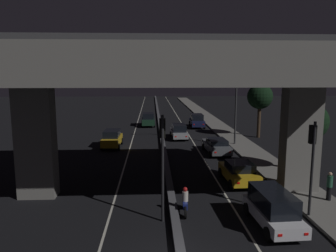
{
  "coord_description": "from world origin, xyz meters",
  "views": [
    {
      "loc": [
        -1.11,
        -11.15,
        7.35
      ],
      "look_at": [
        0.67,
        25.23,
        1.6
      ],
      "focal_mm": 35.0,
      "sensor_mm": 36.0,
      "label": 1
    }
  ],
  "objects_px": {
    "car_taxi_yellow_lead_oncoming": "(112,138)",
    "car_grey_third": "(216,146)",
    "traffic_light_left_of_median": "(162,150)",
    "car_taxi_yellow_second": "(239,172)",
    "car_dark_green_second_oncoming": "(148,119)",
    "pedestrian_on_sidewalk": "(329,186)",
    "street_lamp": "(233,95)",
    "car_dark_blue_fifth": "(197,121)",
    "car_silver_fourth": "(179,131)",
    "motorcycle_blue_filtering_near": "(185,202)",
    "traffic_light_right_of_median": "(312,153)",
    "car_white_lead": "(273,207)"
  },
  "relations": [
    {
      "from": "car_dark_blue_fifth",
      "to": "motorcycle_blue_filtering_near",
      "type": "xyz_separation_m",
      "value": [
        -4.53,
        -28.53,
        -0.35
      ]
    },
    {
      "from": "car_taxi_yellow_second",
      "to": "traffic_light_left_of_median",
      "type": "bearing_deg",
      "value": 133.55
    },
    {
      "from": "traffic_light_left_of_median",
      "to": "car_taxi_yellow_second",
      "type": "bearing_deg",
      "value": 45.88
    },
    {
      "from": "car_grey_third",
      "to": "car_taxi_yellow_lead_oncoming",
      "type": "relative_size",
      "value": 1.16
    },
    {
      "from": "car_grey_third",
      "to": "car_taxi_yellow_second",
      "type": "bearing_deg",
      "value": 176.45
    },
    {
      "from": "car_dark_blue_fifth",
      "to": "car_dark_green_second_oncoming",
      "type": "distance_m",
      "value": 7.03
    },
    {
      "from": "car_white_lead",
      "to": "car_taxi_yellow_second",
      "type": "xyz_separation_m",
      "value": [
        0.04,
        6.41,
        -0.16
      ]
    },
    {
      "from": "car_grey_third",
      "to": "car_dark_green_second_oncoming",
      "type": "distance_m",
      "value": 18.05
    },
    {
      "from": "traffic_light_left_of_median",
      "to": "traffic_light_right_of_median",
      "type": "relative_size",
      "value": 1.07
    },
    {
      "from": "car_grey_third",
      "to": "car_dark_blue_fifth",
      "type": "height_order",
      "value": "car_dark_blue_fifth"
    },
    {
      "from": "street_lamp",
      "to": "car_taxi_yellow_lead_oncoming",
      "type": "distance_m",
      "value": 13.1
    },
    {
      "from": "car_grey_third",
      "to": "car_dark_green_second_oncoming",
      "type": "height_order",
      "value": "car_dark_green_second_oncoming"
    },
    {
      "from": "street_lamp",
      "to": "car_white_lead",
      "type": "distance_m",
      "value": 18.98
    },
    {
      "from": "car_grey_third",
      "to": "car_silver_fourth",
      "type": "height_order",
      "value": "car_silver_fourth"
    },
    {
      "from": "traffic_light_left_of_median",
      "to": "motorcycle_blue_filtering_near",
      "type": "bearing_deg",
      "value": 32.07
    },
    {
      "from": "car_taxi_yellow_lead_oncoming",
      "to": "car_white_lead",
      "type": "bearing_deg",
      "value": 30.09
    },
    {
      "from": "street_lamp",
      "to": "car_grey_third",
      "type": "bearing_deg",
      "value": -124.09
    },
    {
      "from": "car_grey_third",
      "to": "car_dark_green_second_oncoming",
      "type": "relative_size",
      "value": 1.13
    },
    {
      "from": "traffic_light_left_of_median",
      "to": "car_silver_fourth",
      "type": "height_order",
      "value": "traffic_light_left_of_median"
    },
    {
      "from": "car_dark_green_second_oncoming",
      "to": "pedestrian_on_sidewalk",
      "type": "distance_m",
      "value": 31.04
    },
    {
      "from": "traffic_light_right_of_median",
      "to": "pedestrian_on_sidewalk",
      "type": "bearing_deg",
      "value": 41.07
    },
    {
      "from": "street_lamp",
      "to": "motorcycle_blue_filtering_near",
      "type": "height_order",
      "value": "street_lamp"
    },
    {
      "from": "street_lamp",
      "to": "car_dark_blue_fifth",
      "type": "xyz_separation_m",
      "value": [
        -2.01,
        11.83,
        -4.3
      ]
    },
    {
      "from": "traffic_light_right_of_median",
      "to": "car_dark_blue_fifth",
      "type": "xyz_separation_m",
      "value": [
        -1.81,
        29.3,
        -2.47
      ]
    },
    {
      "from": "traffic_light_right_of_median",
      "to": "car_taxi_yellow_lead_oncoming",
      "type": "distance_m",
      "value": 21.22
    },
    {
      "from": "car_taxi_yellow_second",
      "to": "car_grey_third",
      "type": "bearing_deg",
      "value": -3.29
    },
    {
      "from": "car_silver_fourth",
      "to": "car_taxi_yellow_second",
      "type": "bearing_deg",
      "value": -171.41
    },
    {
      "from": "car_silver_fourth",
      "to": "pedestrian_on_sidewalk",
      "type": "xyz_separation_m",
      "value": [
        7.06,
        -19.66,
        0.16
      ]
    },
    {
      "from": "car_taxi_yellow_lead_oncoming",
      "to": "car_dark_green_second_oncoming",
      "type": "height_order",
      "value": "car_dark_green_second_oncoming"
    },
    {
      "from": "street_lamp",
      "to": "motorcycle_blue_filtering_near",
      "type": "xyz_separation_m",
      "value": [
        -6.55,
        -16.7,
        -4.64
      ]
    },
    {
      "from": "car_silver_fourth",
      "to": "motorcycle_blue_filtering_near",
      "type": "xyz_separation_m",
      "value": [
        -1.37,
        -20.72,
        -0.23
      ]
    },
    {
      "from": "traffic_light_left_of_median",
      "to": "car_taxi_yellow_second",
      "type": "relative_size",
      "value": 1.3
    },
    {
      "from": "car_taxi_yellow_lead_oncoming",
      "to": "car_grey_third",
      "type": "bearing_deg",
      "value": 74.52
    },
    {
      "from": "car_dark_green_second_oncoming",
      "to": "pedestrian_on_sidewalk",
      "type": "xyz_separation_m",
      "value": [
        10.72,
        -29.13,
        0.05
      ]
    },
    {
      "from": "car_dark_green_second_oncoming",
      "to": "pedestrian_on_sidewalk",
      "type": "height_order",
      "value": "car_dark_green_second_oncoming"
    },
    {
      "from": "car_taxi_yellow_second",
      "to": "car_dark_blue_fifth",
      "type": "distance_m",
      "value": 23.75
    },
    {
      "from": "traffic_light_left_of_median",
      "to": "pedestrian_on_sidewalk",
      "type": "distance_m",
      "value": 10.18
    },
    {
      "from": "car_silver_fourth",
      "to": "car_dark_blue_fifth",
      "type": "bearing_deg",
      "value": -23.39
    },
    {
      "from": "car_grey_third",
      "to": "motorcycle_blue_filtering_near",
      "type": "relative_size",
      "value": 2.62
    },
    {
      "from": "car_silver_fourth",
      "to": "car_dark_blue_fifth",
      "type": "height_order",
      "value": "car_dark_blue_fifth"
    },
    {
      "from": "car_taxi_yellow_second",
      "to": "car_dark_blue_fifth",
      "type": "relative_size",
      "value": 0.98
    },
    {
      "from": "car_taxi_yellow_lead_oncoming",
      "to": "traffic_light_right_of_median",
      "type": "bearing_deg",
      "value": 36.5
    },
    {
      "from": "car_grey_third",
      "to": "car_dark_blue_fifth",
      "type": "distance_m",
      "value": 15.14
    },
    {
      "from": "car_white_lead",
      "to": "pedestrian_on_sidewalk",
      "type": "bearing_deg",
      "value": -60.78
    },
    {
      "from": "car_taxi_yellow_lead_oncoming",
      "to": "car_dark_green_second_oncoming",
      "type": "bearing_deg",
      "value": 166.91
    },
    {
      "from": "traffic_light_left_of_median",
      "to": "motorcycle_blue_filtering_near",
      "type": "relative_size",
      "value": 2.91
    },
    {
      "from": "traffic_light_right_of_median",
      "to": "motorcycle_blue_filtering_near",
      "type": "bearing_deg",
      "value": 173.15
    },
    {
      "from": "traffic_light_left_of_median",
      "to": "car_dark_blue_fifth",
      "type": "distance_m",
      "value": 29.98
    },
    {
      "from": "traffic_light_right_of_median",
      "to": "car_silver_fourth",
      "type": "height_order",
      "value": "traffic_light_right_of_median"
    },
    {
      "from": "traffic_light_left_of_median",
      "to": "pedestrian_on_sidewalk",
      "type": "bearing_deg",
      "value": 10.71
    }
  ]
}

